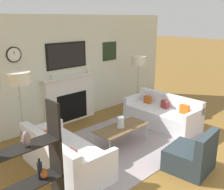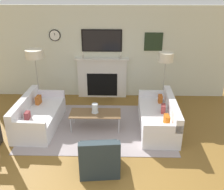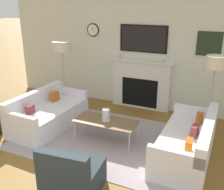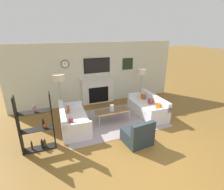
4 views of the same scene
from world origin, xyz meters
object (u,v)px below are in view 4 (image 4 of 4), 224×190
Objects in this scene: couch_left at (73,121)px; armchair at (138,135)px; floor_lamp_left at (59,78)px; floor_lamp_right at (142,72)px; coffee_table at (112,112)px; shelf_unit at (37,126)px; couch_right at (148,108)px; hurricane_candle at (112,108)px.

armchair is at bearing -44.12° from couch_left.
armchair is 3.43m from floor_lamp_left.
floor_lamp_right is at bearing 0.00° from floor_lamp_left.
floor_lamp_left is at bearing 146.99° from coffee_table.
floor_lamp_left is 2.15m from shelf_unit.
couch_right is (2.96, -0.00, 0.00)m from couch_left.
hurricane_candle is (1.41, -0.02, 0.25)m from couch_left.
floor_lamp_left is 1.03× the size of shelf_unit.
armchair is 1.53m from coffee_table.
armchair is 0.48× the size of floor_lamp_left.
couch_left is 2.96m from couch_right.
floor_lamp_left is at bearing 65.71° from shelf_unit.
hurricane_candle is 0.14× the size of shelf_unit.
shelf_unit is at bearing -142.78° from couch_left.
floor_lamp_right is 4.68m from shelf_unit.
couch_right is at bearing -0.08° from couch_left.
couch_right is at bearing 49.28° from armchair.
armchair is at bearing -54.45° from floor_lamp_left.
armchair is 0.49× the size of floor_lamp_right.
shelf_unit reaches higher than floor_lamp_right.
armchair is at bearing -15.96° from shelf_unit.
floor_lamp_right is at bearing 58.61° from armchair.
floor_lamp_left reaches higher than hurricane_candle.
hurricane_candle is at bearing -179.31° from couch_right.
floor_lamp_right is at bearing 30.32° from hurricane_candle.
shelf_unit is (-2.46, -0.78, 0.23)m from hurricane_candle.
couch_left reaches higher than coffee_table.
couch_left is 1.11× the size of shelf_unit.
floor_lamp_right reaches higher than couch_left.
hurricane_candle is at bearing -0.91° from couch_left.
couch_left is 2.24× the size of armchair.
floor_lamp_left is (-0.23, 1.02, 1.27)m from couch_left.
floor_lamp_left is at bearing 125.55° from armchair.
couch_left is 1.65m from floor_lamp_left.
armchair reaches higher than couch_left.
floor_lamp_right is at bearing 23.22° from shelf_unit.
floor_lamp_right is at bearing 77.16° from couch_right.
couch_left is 1.07× the size of floor_lamp_left.
couch_right is at bearing -17.79° from floor_lamp_left.
couch_right is 1.16× the size of floor_lamp_right.
couch_left is at bearing -77.12° from floor_lamp_left.
coffee_table is 0.75× the size of floor_lamp_right.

